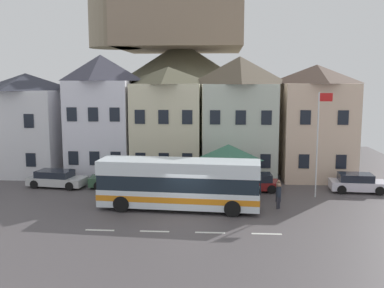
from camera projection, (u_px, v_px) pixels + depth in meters
name	position (u px, v px, depth m)	size (l,w,h in m)	color
ground_plane	(186.00, 219.00, 26.29)	(40.00, 60.00, 0.07)	#504A4C
townhouse_00	(28.00, 123.00, 38.84)	(6.40, 6.76, 8.68)	silver
townhouse_01	(102.00, 116.00, 37.48)	(5.14, 5.13, 10.18)	white
townhouse_02	(168.00, 121.00, 37.91)	(5.57, 6.59, 9.21)	beige
townhouse_03	(239.00, 117.00, 37.11)	(5.91, 5.88, 10.03)	beige
townhouse_04	(315.00, 121.00, 37.15)	(5.63, 6.71, 9.36)	beige
hilltop_castle	(180.00, 89.00, 55.31)	(40.25, 40.25, 20.70)	#64614A
transit_bus	(179.00, 184.00, 27.97)	(10.28, 3.23, 3.14)	white
bus_shelter	(228.00, 153.00, 31.76)	(3.60, 3.60, 3.56)	#473D33
parked_car_00	(57.00, 179.00, 33.97)	(4.56, 2.45, 1.26)	silver
parked_car_01	(357.00, 183.00, 32.43)	(4.05, 2.12, 1.34)	silver
parked_car_02	(253.00, 182.00, 32.72)	(4.00, 1.98, 1.29)	maroon
parked_car_03	(120.00, 178.00, 33.82)	(4.52, 2.20, 1.41)	#305339
pedestrian_00	(279.00, 190.00, 29.76)	(0.35, 0.31, 1.49)	#2D2D38
pedestrian_01	(279.00, 194.00, 28.10)	(0.32, 0.32, 1.65)	#2D2D38
public_bench	(259.00, 181.00, 34.00)	(1.76, 0.48, 0.87)	#473828
flagpole	(319.00, 137.00, 30.43)	(0.95, 0.10, 7.29)	silver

